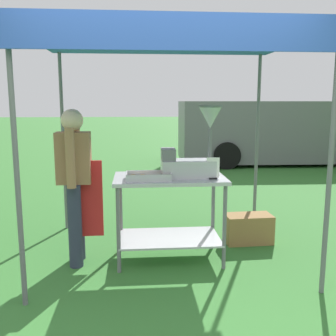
{
  "coord_description": "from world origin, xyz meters",
  "views": [
    {
      "loc": [
        -0.24,
        -2.89,
        1.68
      ],
      "look_at": [
        0.1,
        1.27,
        0.96
      ],
      "focal_mm": 41.47,
      "sensor_mm": 36.0,
      "label": 1
    }
  ],
  "objects_px": {
    "vendor": "(75,179)",
    "supply_crate": "(248,229)",
    "donut_fryer": "(193,153)",
    "menu_sign": "(213,170)",
    "donut_tray": "(148,177)",
    "donut_cart": "(170,200)",
    "van_grey": "(284,131)",
    "stall_canopy": "(169,45)"
  },
  "relations": [
    {
      "from": "vendor",
      "to": "supply_crate",
      "type": "height_order",
      "value": "vendor"
    },
    {
      "from": "donut_fryer",
      "to": "menu_sign",
      "type": "xyz_separation_m",
      "value": [
        0.19,
        -0.13,
        -0.16
      ]
    },
    {
      "from": "donut_tray",
      "to": "van_grey",
      "type": "relative_size",
      "value": 0.08
    },
    {
      "from": "donut_fryer",
      "to": "supply_crate",
      "type": "relative_size",
      "value": 1.3
    },
    {
      "from": "supply_crate",
      "to": "donut_fryer",
      "type": "bearing_deg",
      "value": -148.72
    },
    {
      "from": "donut_cart",
      "to": "van_grey",
      "type": "relative_size",
      "value": 0.2
    },
    {
      "from": "donut_cart",
      "to": "van_grey",
      "type": "bearing_deg",
      "value": 60.03
    },
    {
      "from": "stall_canopy",
      "to": "donut_cart",
      "type": "relative_size",
      "value": 2.4
    },
    {
      "from": "menu_sign",
      "to": "donut_tray",
      "type": "bearing_deg",
      "value": 177.19
    },
    {
      "from": "donut_cart",
      "to": "menu_sign",
      "type": "distance_m",
      "value": 0.57
    },
    {
      "from": "donut_cart",
      "to": "donut_tray",
      "type": "relative_size",
      "value": 2.58
    },
    {
      "from": "menu_sign",
      "to": "supply_crate",
      "type": "distance_m",
      "value": 1.16
    },
    {
      "from": "donut_fryer",
      "to": "vendor",
      "type": "distance_m",
      "value": 1.24
    },
    {
      "from": "stall_canopy",
      "to": "donut_fryer",
      "type": "distance_m",
      "value": 1.12
    },
    {
      "from": "donut_tray",
      "to": "vendor",
      "type": "distance_m",
      "value": 0.75
    },
    {
      "from": "vendor",
      "to": "van_grey",
      "type": "height_order",
      "value": "van_grey"
    },
    {
      "from": "donut_fryer",
      "to": "vendor",
      "type": "bearing_deg",
      "value": 179.02
    },
    {
      "from": "stall_canopy",
      "to": "van_grey",
      "type": "bearing_deg",
      "value": 59.65
    },
    {
      "from": "supply_crate",
      "to": "van_grey",
      "type": "relative_size",
      "value": 0.1
    },
    {
      "from": "donut_tray",
      "to": "donut_fryer",
      "type": "bearing_deg",
      "value": 12.04
    },
    {
      "from": "menu_sign",
      "to": "van_grey",
      "type": "relative_size",
      "value": 0.04
    },
    {
      "from": "menu_sign",
      "to": "supply_crate",
      "type": "relative_size",
      "value": 0.39
    },
    {
      "from": "donut_tray",
      "to": "donut_fryer",
      "type": "relative_size",
      "value": 0.61
    },
    {
      "from": "donut_tray",
      "to": "supply_crate",
      "type": "bearing_deg",
      "value": 24.54
    },
    {
      "from": "donut_fryer",
      "to": "supply_crate",
      "type": "bearing_deg",
      "value": 31.28
    },
    {
      "from": "donut_cart",
      "to": "van_grey",
      "type": "distance_m",
      "value": 7.46
    },
    {
      "from": "donut_tray",
      "to": "menu_sign",
      "type": "xyz_separation_m",
      "value": [
        0.65,
        -0.03,
        0.07
      ]
    },
    {
      "from": "stall_canopy",
      "to": "supply_crate",
      "type": "height_order",
      "value": "stall_canopy"
    },
    {
      "from": "donut_tray",
      "to": "menu_sign",
      "type": "bearing_deg",
      "value": -2.81
    },
    {
      "from": "vendor",
      "to": "stall_canopy",
      "type": "bearing_deg",
      "value": 6.45
    },
    {
      "from": "donut_tray",
      "to": "donut_fryer",
      "type": "distance_m",
      "value": 0.53
    },
    {
      "from": "donut_fryer",
      "to": "menu_sign",
      "type": "relative_size",
      "value": 3.35
    },
    {
      "from": "donut_fryer",
      "to": "supply_crate",
      "type": "xyz_separation_m",
      "value": [
        0.75,
        0.46,
        -0.99
      ]
    },
    {
      "from": "donut_cart",
      "to": "supply_crate",
      "type": "bearing_deg",
      "value": 23.2
    },
    {
      "from": "stall_canopy",
      "to": "menu_sign",
      "type": "xyz_separation_m",
      "value": [
        0.43,
        -0.26,
        -1.25
      ]
    },
    {
      "from": "stall_canopy",
      "to": "van_grey",
      "type": "distance_m",
      "value": 7.5
    },
    {
      "from": "stall_canopy",
      "to": "donut_fryer",
      "type": "xyz_separation_m",
      "value": [
        0.24,
        -0.13,
        -1.09
      ]
    },
    {
      "from": "vendor",
      "to": "donut_tray",
      "type": "bearing_deg",
      "value": -9.15
    },
    {
      "from": "donut_fryer",
      "to": "supply_crate",
      "type": "height_order",
      "value": "donut_fryer"
    },
    {
      "from": "donut_cart",
      "to": "menu_sign",
      "type": "height_order",
      "value": "menu_sign"
    },
    {
      "from": "donut_cart",
      "to": "donut_tray",
      "type": "height_order",
      "value": "donut_tray"
    },
    {
      "from": "supply_crate",
      "to": "vendor",
      "type": "bearing_deg",
      "value": -167.48
    }
  ]
}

